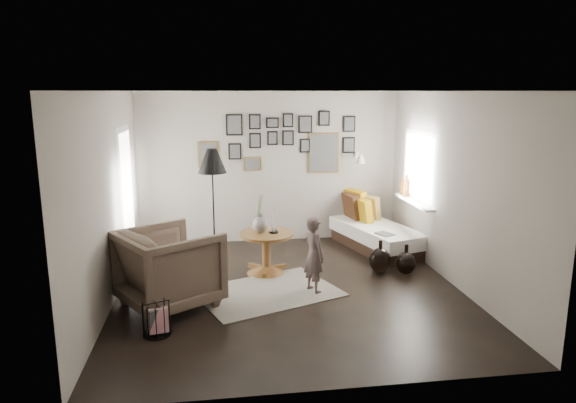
{
  "coord_description": "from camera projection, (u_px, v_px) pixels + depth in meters",
  "views": [
    {
      "loc": [
        -0.94,
        -6.41,
        2.59
      ],
      "look_at": [
        0.05,
        0.5,
        1.1
      ],
      "focal_mm": 32.0,
      "sensor_mm": 36.0,
      "label": 1
    }
  ],
  "objects": [
    {
      "name": "gallery_wall",
      "position": [
        286.0,
        142.0,
        8.86
      ],
      "size": [
        2.74,
        0.03,
        1.08
      ],
      "color": "brown",
      "rests_on": "wall_back"
    },
    {
      "name": "wall_sconce",
      "position": [
        360.0,
        159.0,
        8.85
      ],
      "size": [
        0.18,
        0.36,
        0.16
      ],
      "color": "white",
      "rests_on": "wall_back"
    },
    {
      "name": "demijohn_small",
      "position": [
        406.0,
        263.0,
        7.43
      ],
      "size": [
        0.28,
        0.28,
        0.44
      ],
      "color": "black",
      "rests_on": "ground"
    },
    {
      "name": "demijohn_large",
      "position": [
        380.0,
        260.0,
        7.5
      ],
      "size": [
        0.32,
        0.32,
        0.48
      ],
      "color": "black",
      "rests_on": "ground"
    },
    {
      "name": "wall_right",
      "position": [
        454.0,
        190.0,
        6.92
      ],
      "size": [
        0.0,
        4.8,
        4.8
      ],
      "primitive_type": "plane",
      "rotation": [
        1.57,
        0.0,
        -1.57
      ],
      "color": "gray",
      "rests_on": "ground"
    },
    {
      "name": "daybed",
      "position": [
        375.0,
        232.0,
        8.66
      ],
      "size": [
        1.29,
        1.99,
        0.91
      ],
      "rotation": [
        0.0,
        0.0,
        0.29
      ],
      "color": "black",
      "rests_on": "ground"
    },
    {
      "name": "floor_lamp",
      "position": [
        212.0,
        165.0,
        7.49
      ],
      "size": [
        0.42,
        0.42,
        1.79
      ],
      "rotation": [
        0.0,
        0.0,
        -0.18
      ],
      "color": "black",
      "rests_on": "ground"
    },
    {
      "name": "magazine_basket",
      "position": [
        157.0,
        319.0,
        5.56
      ],
      "size": [
        0.38,
        0.38,
        0.37
      ],
      "rotation": [
        0.0,
        0.0,
        0.39
      ],
      "color": "black",
      "rests_on": "ground"
    },
    {
      "name": "armchair_cushion",
      "position": [
        172.0,
        267.0,
        6.32
      ],
      "size": [
        0.61,
        0.62,
        0.2
      ],
      "primitive_type": "cube",
      "rotation": [
        -0.21,
        0.0,
        0.54
      ],
      "color": "white",
      "rests_on": "armchair"
    },
    {
      "name": "rug",
      "position": [
        268.0,
        292.0,
        6.77
      ],
      "size": [
        2.1,
        1.8,
        0.01
      ],
      "primitive_type": "cube",
      "rotation": [
        0.0,
        0.0,
        0.37
      ],
      "color": "silver",
      "rests_on": "ground"
    },
    {
      "name": "vase",
      "position": [
        260.0,
        221.0,
        7.35
      ],
      "size": [
        0.22,
        0.22,
        0.55
      ],
      "color": "black",
      "rests_on": "pedestal_table"
    },
    {
      "name": "window_right",
      "position": [
        411.0,
        197.0,
        8.28
      ],
      "size": [
        0.15,
        1.32,
        1.3
      ],
      "color": "white",
      "rests_on": "wall_right"
    },
    {
      "name": "ceiling",
      "position": [
        290.0,
        91.0,
        6.34
      ],
      "size": [
        4.8,
        4.8,
        0.0
      ],
      "primitive_type": "plane",
      "rotation": [
        3.14,
        0.0,
        0.0
      ],
      "color": "white",
      "rests_on": "wall_back"
    },
    {
      "name": "candles",
      "position": [
        274.0,
        223.0,
        7.37
      ],
      "size": [
        0.13,
        0.13,
        0.29
      ],
      "color": "black",
      "rests_on": "pedestal_table"
    },
    {
      "name": "child",
      "position": [
        314.0,
        255.0,
        6.71
      ],
      "size": [
        0.38,
        0.44,
        1.01
      ],
      "primitive_type": "imported",
      "rotation": [
        0.0,
        0.0,
        2.03
      ],
      "color": "brown",
      "rests_on": "ground"
    },
    {
      "name": "door_left",
      "position": [
        127.0,
        200.0,
        7.51
      ],
      "size": [
        0.0,
        2.14,
        2.14
      ],
      "color": "white",
      "rests_on": "wall_left"
    },
    {
      "name": "armchair",
      "position": [
        169.0,
        268.0,
        6.26
      ],
      "size": [
        1.47,
        1.46,
        0.98
      ],
      "primitive_type": "imported",
      "rotation": [
        0.0,
        0.0,
        2.14
      ],
      "color": "brown",
      "rests_on": "ground"
    },
    {
      "name": "magazine_on_daybed",
      "position": [
        385.0,
        234.0,
        8.0
      ],
      "size": [
        0.31,
        0.34,
        0.01
      ],
      "primitive_type": "cube",
      "rotation": [
        0.0,
        0.0,
        0.46
      ],
      "color": "black",
      "rests_on": "daybed"
    },
    {
      "name": "wall_left",
      "position": [
        109.0,
        200.0,
        6.3
      ],
      "size": [
        0.0,
        4.8,
        4.8
      ],
      "primitive_type": "plane",
      "rotation": [
        1.57,
        0.0,
        1.57
      ],
      "color": "gray",
      "rests_on": "ground"
    },
    {
      "name": "pedestal_table",
      "position": [
        266.0,
        255.0,
        7.45
      ],
      "size": [
        0.77,
        0.77,
        0.61
      ],
      "rotation": [
        0.0,
        0.0,
        0.06
      ],
      "color": "brown",
      "rests_on": "ground"
    },
    {
      "name": "ground",
      "position": [
        290.0,
        289.0,
        6.88
      ],
      "size": [
        4.8,
        4.8,
        0.0
      ],
      "primitive_type": "plane",
      "color": "black",
      "rests_on": "ground"
    },
    {
      "name": "wall_front",
      "position": [
        331.0,
        250.0,
        4.28
      ],
      "size": [
        4.5,
        0.0,
        4.5
      ],
      "primitive_type": "plane",
      "rotation": [
        -1.57,
        0.0,
        0.0
      ],
      "color": "gray",
      "rests_on": "ground"
    },
    {
      "name": "wall_back",
      "position": [
        270.0,
        168.0,
        8.93
      ],
      "size": [
        4.5,
        0.0,
        4.5
      ],
      "primitive_type": "plane",
      "rotation": [
        1.57,
        0.0,
        0.0
      ],
      "color": "gray",
      "rests_on": "ground"
    }
  ]
}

